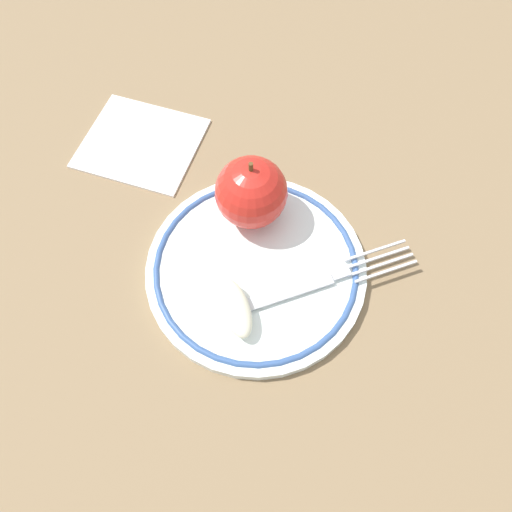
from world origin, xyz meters
The scene contains 6 objects.
ground_plane centered at (0.00, 0.00, 0.00)m, with size 2.00×2.00×0.00m, color #836B4B.
plate centered at (-0.01, -0.02, 0.01)m, with size 0.21×0.21×0.01m.
apple_red_whole centered at (0.02, -0.07, 0.05)m, with size 0.07×0.07×0.08m.
apple_slice_front centered at (-0.01, 0.03, 0.02)m, with size 0.06×0.03×0.02m, color #F4EFCD.
fork centered at (-0.07, -0.02, 0.02)m, with size 0.15×0.13×0.00m.
napkin_folded centered at (0.17, -0.12, 0.00)m, with size 0.13×0.11×0.01m, color white.
Camera 1 is at (-0.08, 0.18, 0.44)m, focal length 35.00 mm.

